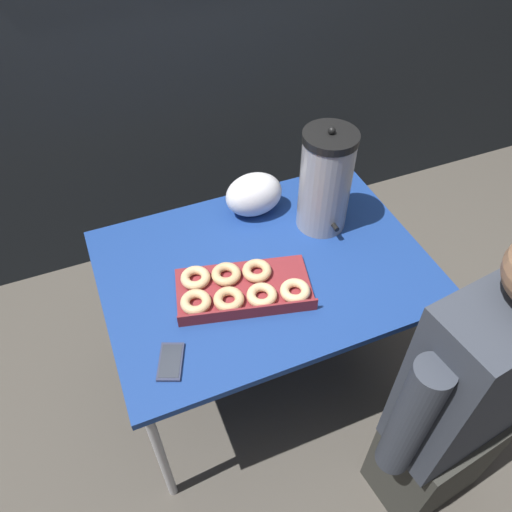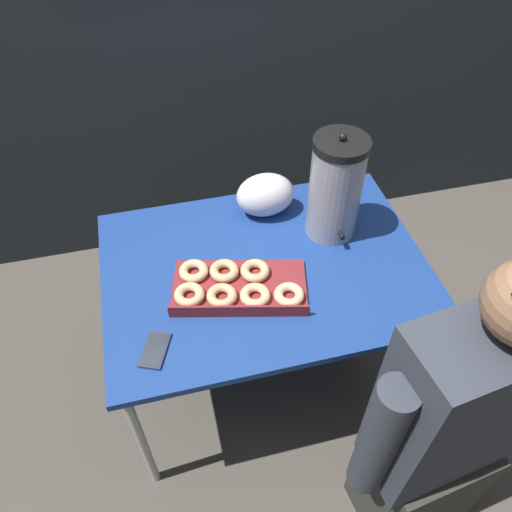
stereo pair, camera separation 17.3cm
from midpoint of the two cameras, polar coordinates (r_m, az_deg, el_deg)
name	(u,v)px [view 1 (the left image)]	position (r m, az deg, el deg)	size (l,w,h in m)	color
ground_plane	(263,367)	(2.35, -1.38, -12.74)	(12.00, 12.00, 0.00)	#4C473F
folding_table	(265,274)	(1.82, -1.74, -2.16)	(1.15, 0.83, 0.70)	navy
donut_box	(240,288)	(1.69, -4.75, -3.88)	(0.50, 0.34, 0.05)	maroon
coffee_urn	(325,181)	(1.82, 5.22, 8.38)	(0.19, 0.22, 0.42)	#939399
cell_phone	(171,362)	(1.57, -12.93, -11.88)	(0.12, 0.15, 0.01)	#2D334C
plastic_bag	(254,195)	(1.93, -2.82, 6.91)	(0.23, 0.16, 0.17)	white
person_seated	(465,402)	(1.66, 19.98, -15.65)	(0.62, 0.30, 1.31)	#33332D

